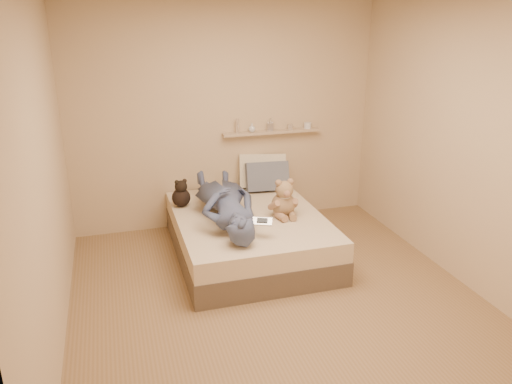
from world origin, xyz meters
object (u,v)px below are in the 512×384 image
object	(u,v)px
bed	(248,235)
pillow_cream	(263,171)
game_console	(262,221)
pillow_grey	(267,176)
dark_plush	(181,195)
person	(225,202)
teddy_bear	(284,201)
wall_shelf	(272,132)

from	to	relation	value
bed	pillow_cream	bearing A→B (deg)	63.62
bed	game_console	xyz separation A→B (m)	(-0.03, -0.58, 0.39)
bed	pillow_grey	xyz separation A→B (m)	(0.43, 0.69, 0.40)
dark_plush	person	distance (m)	0.62
pillow_cream	game_console	bearing A→B (deg)	-107.33
game_console	dark_plush	world-z (taller)	dark_plush
pillow_grey	bed	bearing A→B (deg)	-121.78
pillow_cream	pillow_grey	world-z (taller)	pillow_cream
dark_plush	teddy_bear	bearing A→B (deg)	-30.99
pillow_grey	wall_shelf	bearing A→B (deg)	60.78
dark_plush	wall_shelf	size ratio (longest dim) A/B	0.26
bed	dark_plush	xyz separation A→B (m)	(-0.63, 0.45, 0.36)
pillow_cream	pillow_grey	distance (m)	0.14
bed	pillow_grey	distance (m)	0.90
teddy_bear	wall_shelf	bearing A→B (deg)	78.77
pillow_cream	wall_shelf	size ratio (longest dim) A/B	0.46
bed	person	size ratio (longest dim) A/B	1.23
game_console	wall_shelf	size ratio (longest dim) A/B	0.17
pillow_grey	person	size ratio (longest dim) A/B	0.32
person	game_console	bearing A→B (deg)	114.54
pillow_cream	teddy_bear	bearing A→B (deg)	-94.10
teddy_bear	pillow_grey	size ratio (longest dim) A/B	0.82
pillow_cream	wall_shelf	xyz separation A→B (m)	(0.14, 0.08, 0.45)
pillow_grey	game_console	bearing A→B (deg)	-109.75
pillow_cream	bed	bearing A→B (deg)	-116.38
person	wall_shelf	world-z (taller)	wall_shelf
teddy_bear	pillow_cream	distance (m)	0.97
bed	dark_plush	distance (m)	0.85
bed	dark_plush	world-z (taller)	dark_plush
wall_shelf	dark_plush	bearing A→B (deg)	-158.64
bed	pillow_cream	distance (m)	1.02
bed	dark_plush	bearing A→B (deg)	144.71
pillow_grey	wall_shelf	size ratio (longest dim) A/B	0.42
bed	game_console	bearing A→B (deg)	-92.72
game_console	person	distance (m)	0.58
pillow_cream	pillow_grey	xyz separation A→B (m)	(0.02, -0.14, -0.03)
bed	game_console	distance (m)	0.70
teddy_bear	pillow_grey	xyz separation A→B (m)	(0.09, 0.83, 0.00)
wall_shelf	bed	bearing A→B (deg)	-121.18
teddy_bear	person	xyz separation A→B (m)	(-0.60, 0.10, 0.02)
pillow_grey	person	distance (m)	1.00
dark_plush	wall_shelf	xyz separation A→B (m)	(1.18, 0.46, 0.52)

